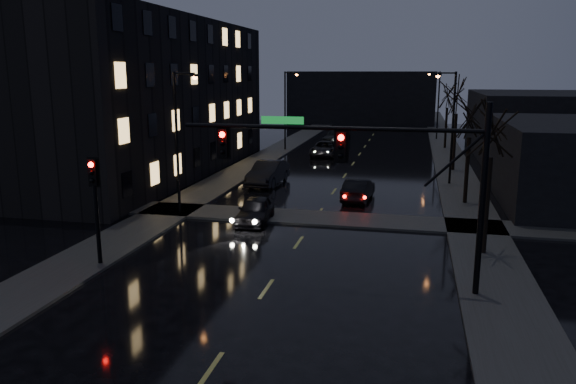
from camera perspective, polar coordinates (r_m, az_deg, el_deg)
The scene contains 21 objects.
sidewalk_left at distance 48.81m, azimuth -3.74°, elevation 2.76°, with size 3.00×140.00×0.12m, color #2D2D2B.
sidewalk_right at distance 46.98m, azimuth 16.59°, elevation 1.91°, with size 3.00×140.00×0.12m, color #2D2D2B.
sidewalk_cross at distance 31.16m, azimuth 2.74°, elevation -2.64°, with size 40.00×3.00×0.12m, color #2D2D2B.
apartment_block at distance 46.57m, azimuth -15.24°, elevation 9.27°, with size 12.00×30.00×12.00m, color black.
commercial_right_far at distance 60.56m, azimuth 24.07°, elevation 6.37°, with size 12.00×18.00×6.00m, color black.
far_block at distance 89.64m, azimuth 7.55°, elevation 9.49°, with size 22.00×10.00×8.00m, color black.
signal_mast at distance 20.46m, azimuth 8.89°, elevation 3.18°, with size 11.11×0.41×7.00m.
signal_pole_left at distance 24.33m, azimuth -18.98°, elevation -0.37°, with size 0.35×0.41×4.53m.
tree_near at distance 25.45m, azimuth 20.15°, elevation 7.38°, with size 3.52×3.52×8.08m.
tree_mid_a at distance 35.40m, azimuth 18.10°, elevation 8.03°, with size 3.30×3.30×7.58m.
tree_mid_b at distance 47.31m, azimuth 16.87°, elevation 9.95°, with size 3.74×3.74×8.59m.
tree_far at distance 61.30m, azimuth 15.95°, elevation 9.88°, with size 3.43×3.43×7.88m.
streetlight_l_near at distance 32.00m, azimuth -10.90°, elevation 6.14°, with size 1.53×0.28×8.00m.
streetlight_l_far at distance 57.70m, azimuth -0.09°, elevation 8.94°, with size 1.53×0.28×8.00m.
streetlight_r_mid at distance 41.38m, azimuth 16.14°, elevation 7.20°, with size 1.53×0.28×8.00m.
streetlight_r_far at distance 69.30m, azimuth 14.87°, elevation 9.08°, with size 1.53×0.28×8.00m.
oncoming_car_a at distance 30.29m, azimuth -3.35°, elevation -1.86°, with size 1.61×4.01×1.36m, color black.
oncoming_car_b at distance 40.40m, azimuth -2.04°, elevation 1.95°, with size 1.81×5.18×1.71m, color black.
oncoming_car_c at distance 54.30m, azimuth 3.79°, elevation 4.42°, with size 2.40×5.19×1.44m, color black.
oncoming_car_d at distance 63.80m, azimuth 4.95°, elevation 5.64°, with size 2.29×5.63×1.64m, color black.
lead_car at distance 35.70m, azimuth 7.15°, elevation 0.24°, with size 1.47×4.23×1.39m, color black.
Camera 1 is at (5.15, -11.18, 8.01)m, focal length 35.00 mm.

